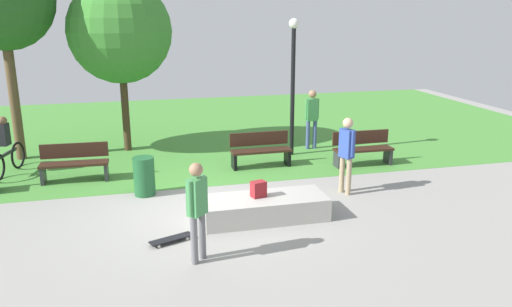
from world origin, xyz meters
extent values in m
plane|color=gray|center=(0.00, 0.00, 0.00)|extent=(28.00, 28.00, 0.00)
cube|color=#478C38|center=(0.00, 7.67, 0.00)|extent=(26.60, 12.67, 0.01)
cube|color=#A8A59E|center=(1.12, -0.83, 0.23)|extent=(2.49, 0.98, 0.46)
cube|color=maroon|center=(1.02, -0.78, 0.62)|extent=(0.32, 0.27, 0.32)
cylinder|color=slate|center=(-0.47, -2.37, 0.41)|extent=(0.12, 0.12, 0.83)
cylinder|color=slate|center=(-0.32, -2.21, 0.41)|extent=(0.12, 0.12, 0.83)
cube|color=#3F8C4C|center=(-0.40, -2.29, 1.14)|extent=(0.37, 0.37, 0.62)
cylinder|color=#3F8C4C|center=(-0.52, -2.41, 1.17)|extent=(0.09, 0.09, 0.57)
cylinder|color=#3F8C4C|center=(-0.28, -2.17, 1.17)|extent=(0.09, 0.09, 0.57)
sphere|color=#9E7556|center=(-0.40, -2.29, 1.59)|extent=(0.22, 0.22, 0.22)
cylinder|color=tan|center=(3.32, 0.03, 0.43)|extent=(0.12, 0.12, 0.86)
cylinder|color=tan|center=(3.24, 0.24, 0.43)|extent=(0.12, 0.12, 0.86)
cube|color=#2D4799|center=(3.28, 0.14, 1.18)|extent=(0.30, 0.37, 0.64)
cylinder|color=#2D4799|center=(3.34, -0.02, 1.20)|extent=(0.09, 0.09, 0.59)
cylinder|color=#2D4799|center=(3.22, 0.30, 1.20)|extent=(0.09, 0.09, 0.59)
sphere|color=tan|center=(3.28, 0.14, 1.64)|extent=(0.23, 0.23, 0.23)
cube|color=black|center=(-0.79, -1.47, 0.07)|extent=(0.82, 0.47, 0.02)
cylinder|color=silver|center=(-1.02, -1.65, 0.03)|extent=(0.06, 0.05, 0.06)
cylinder|color=silver|center=(-1.08, -1.50, 0.03)|extent=(0.06, 0.05, 0.06)
cylinder|color=silver|center=(-0.50, -1.45, 0.03)|extent=(0.06, 0.05, 0.06)
cylinder|color=silver|center=(-0.55, -1.30, 0.03)|extent=(0.06, 0.05, 0.06)
cube|color=#331E14|center=(1.94, 2.55, 0.45)|extent=(1.60, 0.46, 0.06)
cube|color=#331E14|center=(1.94, 2.77, 0.73)|extent=(1.60, 0.08, 0.36)
cube|color=black|center=(2.67, 2.56, 0.23)|extent=(0.08, 0.40, 0.45)
cube|color=black|center=(1.20, 2.55, 0.23)|extent=(0.08, 0.40, 0.45)
cube|color=#331E14|center=(-2.76, 2.51, 0.45)|extent=(1.62, 0.50, 0.06)
cube|color=#331E14|center=(-2.75, 2.73, 0.73)|extent=(1.60, 0.12, 0.36)
cube|color=#2D2D33|center=(-2.02, 2.48, 0.23)|extent=(0.09, 0.40, 0.45)
cube|color=#2D2D33|center=(-3.49, 2.53, 0.23)|extent=(0.09, 0.40, 0.45)
cube|color=#331E14|center=(4.64, 2.03, 0.45)|extent=(1.61, 0.46, 0.06)
cube|color=#331E14|center=(4.64, 2.25, 0.73)|extent=(1.60, 0.08, 0.36)
cube|color=#2D2D33|center=(5.37, 2.02, 0.23)|extent=(0.09, 0.40, 0.45)
cube|color=#2D2D33|center=(3.90, 2.04, 0.23)|extent=(0.09, 0.40, 0.45)
cylinder|color=#42301E|center=(-1.50, 5.19, 1.30)|extent=(0.21, 0.21, 2.59)
sphere|color=#387F2D|center=(-1.50, 5.19, 3.47)|extent=(2.93, 2.93, 2.93)
cylinder|color=brown|center=(-4.42, 4.97, 1.77)|extent=(0.27, 0.27, 3.53)
cylinder|color=black|center=(3.10, 3.52, 1.79)|extent=(0.12, 0.12, 3.57)
sphere|color=silver|center=(3.10, 3.52, 3.69)|extent=(0.28, 0.28, 0.28)
cylinder|color=#1E592D|center=(-1.15, 1.15, 0.44)|extent=(0.47, 0.47, 0.88)
cylinder|color=#3F5184|center=(3.99, 4.02, 0.43)|extent=(0.12, 0.12, 0.87)
cylinder|color=#3F5184|center=(3.77, 4.02, 0.43)|extent=(0.12, 0.12, 0.87)
cube|color=#3F8C4C|center=(3.88, 4.02, 1.19)|extent=(0.32, 0.20, 0.65)
cylinder|color=#3F8C4C|center=(4.05, 4.02, 1.22)|extent=(0.09, 0.09, 0.60)
cylinder|color=#3F8C4C|center=(3.71, 4.02, 1.22)|extent=(0.09, 0.09, 0.60)
sphere|color=#9E7556|center=(3.88, 4.02, 1.66)|extent=(0.23, 0.23, 0.23)
cube|color=#4C1E66|center=(3.88, 4.18, 1.22)|extent=(0.26, 0.16, 0.36)
torus|color=black|center=(-4.33, 4.11, 0.33)|extent=(0.24, 0.71, 0.72)
cube|color=black|center=(-4.47, 3.58, 0.53)|extent=(0.29, 0.97, 0.08)
cube|color=black|center=(-4.47, 3.58, 1.03)|extent=(0.25, 0.32, 0.56)
sphere|color=brown|center=(-4.47, 3.58, 1.38)|extent=(0.22, 0.22, 0.22)
camera|label=1|loc=(-1.33, -9.96, 4.02)|focal=35.57mm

